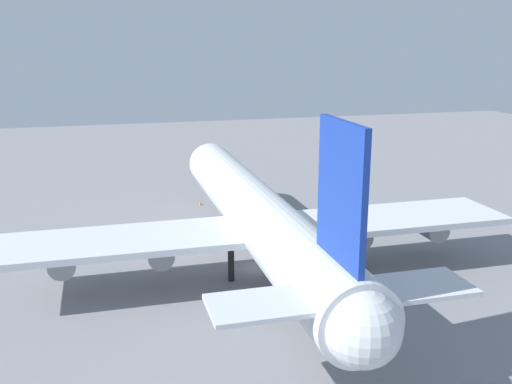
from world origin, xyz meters
name	(u,v)px	position (x,y,z in m)	size (l,w,h in m)	color
ground_plane	(256,268)	(0.00, 0.00, 0.00)	(250.11, 250.11, 0.00)	gray
cargo_airplane	(256,215)	(-0.16, 0.00, 6.57)	(62.53, 57.45, 20.49)	silver
fuel_truck	(348,207)	(17.18, -19.28, 1.11)	(3.52, 5.08, 2.23)	silver
safety_cone_nose	(200,203)	(28.14, 1.71, 0.32)	(0.45, 0.45, 0.64)	orange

